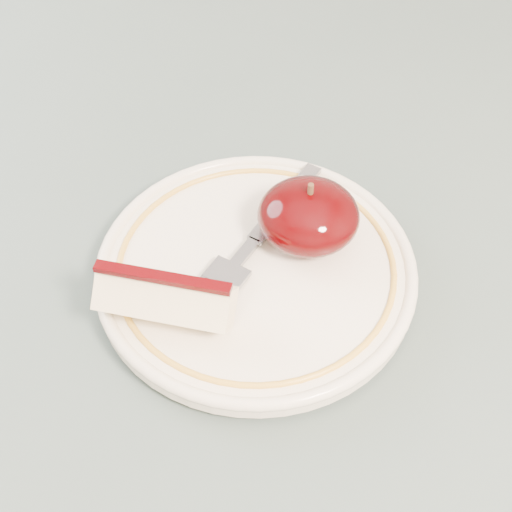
# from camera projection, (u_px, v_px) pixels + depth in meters

# --- Properties ---
(table) EXTENTS (0.90, 0.90, 0.75)m
(table) POSITION_uv_depth(u_px,v_px,m) (202.00, 353.00, 0.57)
(table) COLOR brown
(table) RESTS_ON ground
(plate) EXTENTS (0.22, 0.22, 0.02)m
(plate) POSITION_uv_depth(u_px,v_px,m) (256.00, 269.00, 0.50)
(plate) COLOR beige
(plate) RESTS_ON table
(apple_half) EXTENTS (0.07, 0.07, 0.05)m
(apple_half) POSITION_uv_depth(u_px,v_px,m) (308.00, 216.00, 0.49)
(apple_half) COLOR black
(apple_half) RESTS_ON plate
(apple_wedge) EXTENTS (0.09, 0.05, 0.04)m
(apple_wedge) POSITION_uv_depth(u_px,v_px,m) (166.00, 297.00, 0.45)
(apple_wedge) COLOR beige
(apple_wedge) RESTS_ON plate
(fork) EXTENTS (0.09, 0.16, 0.00)m
(fork) POSITION_uv_depth(u_px,v_px,m) (253.00, 242.00, 0.50)
(fork) COLOR gray
(fork) RESTS_ON plate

